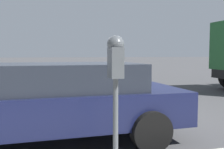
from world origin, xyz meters
name	(u,v)px	position (x,y,z in m)	size (l,w,h in m)	color
ground_plane	(88,125)	(0.00, 0.00, 0.00)	(220.00, 220.00, 0.00)	#424244
parking_meter	(116,69)	(-2.61, 0.16, 1.34)	(0.21, 0.19, 1.58)	#4C5156
car_navy	(61,100)	(-0.88, 0.62, 0.73)	(2.01, 4.31, 1.35)	#14193D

